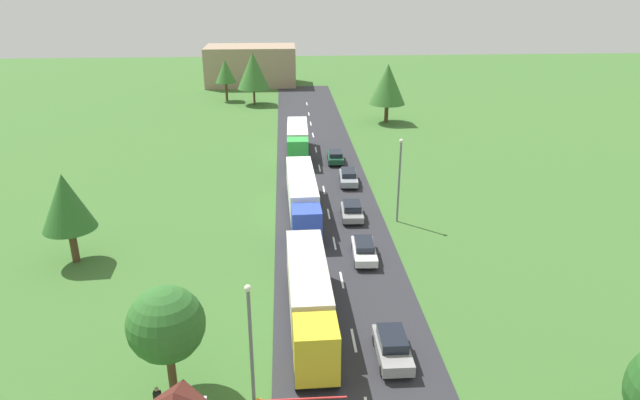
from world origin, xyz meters
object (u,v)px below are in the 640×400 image
at_px(tree_maple, 225,71).
at_px(tree_elm, 66,202).
at_px(truck_lead, 309,295).
at_px(tree_birch, 166,325).
at_px(car_third, 352,211).
at_px(truck_second, 302,194).
at_px(truck_third, 298,139).
at_px(car_fifth, 335,156).
at_px(person_third, 158,400).
at_px(lamppost_second, 399,176).
at_px(lamppost_lead, 251,344).
at_px(tree_oak, 388,84).
at_px(car_second, 364,250).
at_px(distant_building, 251,65).
at_px(tree_ash, 253,71).
at_px(car_lead, 392,347).
at_px(car_fourth, 348,177).

relative_size(tree_maple, tree_elm, 0.99).
bearing_deg(tree_maple, tree_elm, -96.11).
bearing_deg(truck_lead, tree_birch, -143.56).
bearing_deg(tree_maple, car_third, -73.13).
distance_m(truck_second, tree_birch, 24.83).
height_order(truck_third, car_fifth, truck_third).
bearing_deg(tree_maple, person_third, -87.46).
bearing_deg(lamppost_second, lamppost_lead, -117.03).
bearing_deg(car_third, tree_oak, 75.19).
distance_m(car_second, lamppost_second, 8.87).
bearing_deg(truck_third, distant_building, 99.31).
relative_size(car_third, car_fifth, 0.95).
relative_size(person_third, distant_building, 0.09).
distance_m(truck_lead, truck_second, 17.77).
relative_size(truck_third, tree_ash, 1.32).
bearing_deg(lamppost_lead, car_second, 64.19).
xyz_separation_m(car_second, distant_building, (-12.63, 77.21, 3.06)).
height_order(person_third, distant_building, distant_building).
bearing_deg(car_lead, tree_birch, -171.52).
bearing_deg(tree_elm, car_lead, -31.09).
distance_m(truck_second, distant_building, 68.71).
xyz_separation_m(tree_oak, tree_maple, (-25.77, 17.71, -0.68)).
height_order(truck_third, tree_birch, tree_birch).
xyz_separation_m(car_fifth, tree_oak, (9.54, 19.30, 5.04)).
bearing_deg(tree_maple, truck_second, -77.41).
height_order(tree_maple, distant_building, distant_building).
bearing_deg(truck_lead, lamppost_lead, -112.65).
bearing_deg(car_third, tree_maple, 106.87).
relative_size(car_second, tree_birch, 0.72).
relative_size(car_fifth, tree_ash, 0.48).
xyz_separation_m(tree_birch, distant_building, (-0.18, 91.66, -0.36)).
relative_size(tree_birch, tree_ash, 0.71).
distance_m(truck_third, tree_maple, 35.93).
distance_m(truck_lead, car_fourth, 26.49).
bearing_deg(car_second, truck_lead, -118.44).
bearing_deg(tree_oak, tree_elm, -127.03).
bearing_deg(tree_birch, truck_third, 79.35).
relative_size(car_second, car_fourth, 0.98).
bearing_deg(lamppost_second, tree_ash, 106.65).
height_order(truck_second, car_lead, truck_second).
relative_size(truck_lead, car_lead, 3.15).
distance_m(car_second, distant_building, 78.30).
distance_m(car_second, car_fourth, 17.14).
distance_m(lamppost_second, tree_birch, 27.08).
bearing_deg(tree_ash, tree_elm, -101.45).
relative_size(truck_second, car_second, 3.17).
bearing_deg(tree_ash, tree_birch, -90.96).
height_order(truck_second, car_fifth, truck_second).
bearing_deg(car_lead, tree_ash, 98.97).
bearing_deg(lamppost_second, car_second, -119.78).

